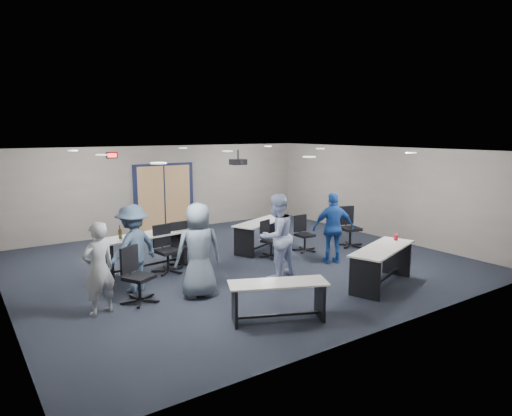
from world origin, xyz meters
TOP-DOWN VIEW (x-y plane):
  - floor at (0.00, 0.00)m, footprint 10.00×10.00m
  - back_wall at (0.00, 4.50)m, footprint 10.00×0.04m
  - front_wall at (0.00, -4.50)m, footprint 10.00×0.04m
  - right_wall at (5.00, 0.00)m, footprint 0.04×9.00m
  - ceiling at (0.00, 0.00)m, footprint 10.00×9.00m
  - double_door at (0.00, 4.46)m, footprint 2.00×0.07m
  - exit_sign at (-1.60, 4.44)m, footprint 0.32×0.07m
  - ceiling_projector at (0.30, 0.50)m, footprint 0.35×0.32m
  - ceiling_can_lights at (0.00, 0.25)m, footprint 6.24×5.74m
  - table_front_left at (-1.27, -3.25)m, footprint 1.73×1.18m
  - table_front_right at (1.55, -3.04)m, footprint 2.11×1.30m
  - table_back_left at (-2.10, 0.72)m, footprint 2.12×0.94m
  - table_back_right at (1.17, 0.72)m, footprint 2.02×1.34m
  - chair_back_a at (-1.72, 0.27)m, footprint 0.77×0.77m
  - chair_back_b at (-1.21, 0.52)m, footprint 0.66×0.66m
  - chair_back_c at (0.94, -0.03)m, footprint 0.75×0.75m
  - chair_back_d at (2.03, -0.05)m, footprint 0.60×0.60m
  - chair_loose_left at (-2.90, -1.14)m, footprint 0.89×0.89m
  - chair_loose_right at (3.38, -0.37)m, footprint 0.83×0.83m
  - person_gray at (-3.66, -1.29)m, footprint 0.68×0.54m
  - person_plaid at (-1.83, -1.48)m, footprint 1.00×0.75m
  - person_lightblue at (0.10, -1.37)m, footprint 0.99×0.83m
  - person_navy at (1.89, -1.25)m, footprint 1.09×0.82m
  - person_back at (-2.76, -0.46)m, footprint 1.28×1.01m

SIDE VIEW (x-z plane):
  - floor at x=0.00m, z-range 0.00..0.00m
  - table_front_left at x=-1.27m, z-range 0.12..0.79m
  - chair_back_c at x=0.94m, z-range 0.00..0.93m
  - chair_back_d at x=2.03m, z-range 0.00..0.95m
  - chair_back_b at x=-1.21m, z-range 0.00..1.03m
  - chair_loose_left at x=-2.90m, z-range 0.00..1.05m
  - table_back_right at x=1.17m, z-range 0.14..0.92m
  - chair_back_a at x=-1.72m, z-range 0.00..1.07m
  - chair_loose_right at x=3.38m, z-range 0.00..1.10m
  - table_front_right at x=1.55m, z-range 0.09..1.03m
  - table_back_left at x=-2.10m, z-range 0.01..1.14m
  - person_gray at x=-3.66m, z-range 0.00..1.64m
  - person_navy at x=1.89m, z-range 0.00..1.71m
  - person_back at x=-2.76m, z-range 0.00..1.74m
  - person_plaid at x=-1.83m, z-range 0.00..1.83m
  - person_lightblue at x=0.10m, z-range 0.00..1.83m
  - double_door at x=0.00m, z-range -0.05..2.15m
  - back_wall at x=0.00m, z-range 0.00..2.70m
  - front_wall at x=0.00m, z-range 0.00..2.70m
  - right_wall at x=5.00m, z-range 0.00..2.70m
  - ceiling_projector at x=0.30m, z-range 2.22..2.59m
  - exit_sign at x=-1.60m, z-range 2.36..2.54m
  - ceiling_can_lights at x=0.00m, z-range 2.66..2.68m
  - ceiling at x=0.00m, z-range 2.68..2.72m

